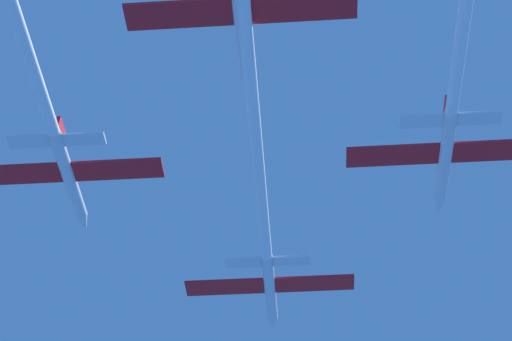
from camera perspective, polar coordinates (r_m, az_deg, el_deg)
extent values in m
cylinder|color=white|center=(81.29, 0.96, -8.14)|extent=(1.11, 10.05, 1.11)
cone|color=white|center=(86.31, 1.19, -10.54)|extent=(1.08, 2.21, 1.08)
ellipsoid|color=black|center=(83.35, 1.04, -8.78)|extent=(0.77, 2.01, 0.55)
cube|color=red|center=(81.17, -2.17, -8.05)|extent=(7.64, 2.21, 0.24)
cube|color=red|center=(80.84, 4.07, -7.79)|extent=(7.64, 2.21, 0.24)
cube|color=red|center=(78.93, 0.79, -5.62)|extent=(0.29, 1.81, 1.61)
cube|color=white|center=(78.05, -0.89, -6.38)|extent=(3.44, 1.33, 0.24)
cube|color=white|center=(77.87, 2.47, -6.23)|extent=(3.44, 1.33, 0.24)
cylinder|color=white|center=(62.20, -0.37, 6.21)|extent=(1.00, 42.20, 1.00)
cylinder|color=white|center=(72.08, -12.83, -0.37)|extent=(1.11, 10.05, 1.11)
cone|color=white|center=(76.41, -11.80, -3.56)|extent=(1.08, 2.21, 1.08)
ellipsoid|color=black|center=(73.92, -12.39, -1.30)|extent=(0.77, 2.01, 0.55)
cube|color=red|center=(73.04, -16.22, -0.25)|extent=(7.64, 2.21, 0.24)
cube|color=red|center=(70.68, -9.51, 0.07)|extent=(7.64, 2.21, 0.24)
cube|color=red|center=(70.35, -13.39, 2.70)|extent=(0.29, 1.81, 1.61)
cube|color=white|center=(69.93, -15.40, 1.95)|extent=(3.44, 1.33, 0.24)
cube|color=white|center=(68.66, -11.79, 2.16)|extent=(3.44, 1.33, 0.24)
cylinder|color=white|center=(70.19, 12.94, 0.91)|extent=(1.11, 10.05, 1.11)
cone|color=white|center=(74.60, 12.49, -2.44)|extent=(1.08, 2.21, 1.08)
ellipsoid|color=black|center=(72.07, 12.71, -0.08)|extent=(0.77, 2.01, 0.55)
cube|color=red|center=(69.19, 9.41, 1.04)|extent=(7.64, 2.21, 0.24)
cube|color=red|center=(70.75, 16.46, 1.35)|extent=(7.64, 2.21, 0.24)
cube|color=red|center=(68.43, 13.08, 4.10)|extent=(0.29, 1.81, 1.61)
cube|color=white|center=(66.92, 11.36, 3.39)|extent=(3.44, 1.33, 0.24)
cube|color=white|center=(67.76, 15.17, 3.53)|extent=(3.44, 1.33, 0.24)
cylinder|color=white|center=(59.24, -1.04, 10.57)|extent=(1.11, 10.05, 1.11)
cone|color=white|center=(62.95, -0.60, 6.00)|extent=(1.08, 2.21, 1.08)
ellipsoid|color=black|center=(60.91, -0.87, 9.12)|extent=(0.77, 2.01, 0.55)
cube|color=red|center=(59.37, -5.37, 10.69)|extent=(7.64, 2.21, 0.24)
cube|color=red|center=(58.87, 3.24, 11.19)|extent=(7.64, 2.21, 0.24)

